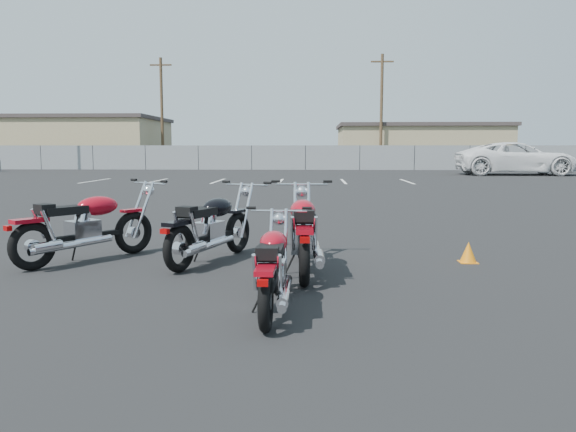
{
  "coord_description": "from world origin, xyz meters",
  "views": [
    {
      "loc": [
        0.52,
        -6.73,
        1.53
      ],
      "look_at": [
        0.2,
        0.6,
        0.65
      ],
      "focal_mm": 35.0,
      "sensor_mm": 36.0,
      "label": 1
    }
  ],
  "objects_px": {
    "motorcycle_rear_red": "(273,268)",
    "white_van": "(517,149)",
    "motorcycle_front_red": "(86,226)",
    "motorcycle_third_red": "(304,233)",
    "motorcycle_second_black": "(211,227)"
  },
  "relations": [
    {
      "from": "motorcycle_front_red",
      "to": "motorcycle_rear_red",
      "type": "distance_m",
      "value": 3.5
    },
    {
      "from": "motorcycle_front_red",
      "to": "white_van",
      "type": "relative_size",
      "value": 0.25
    },
    {
      "from": "white_van",
      "to": "motorcycle_third_red",
      "type": "bearing_deg",
      "value": 158.29
    },
    {
      "from": "white_van",
      "to": "motorcycle_second_black",
      "type": "bearing_deg",
      "value": 155.6
    },
    {
      "from": "motorcycle_rear_red",
      "to": "white_van",
      "type": "height_order",
      "value": "white_van"
    },
    {
      "from": "motorcycle_rear_red",
      "to": "white_van",
      "type": "relative_size",
      "value": 0.23
    },
    {
      "from": "motorcycle_front_red",
      "to": "motorcycle_third_red",
      "type": "bearing_deg",
      "value": -10.26
    },
    {
      "from": "motorcycle_second_black",
      "to": "motorcycle_rear_red",
      "type": "distance_m",
      "value": 2.49
    },
    {
      "from": "motorcycle_second_black",
      "to": "white_van",
      "type": "bearing_deg",
      "value": 63.04
    },
    {
      "from": "motorcycle_front_red",
      "to": "white_van",
      "type": "bearing_deg",
      "value": 60.26
    },
    {
      "from": "motorcycle_second_black",
      "to": "motorcycle_rear_red",
      "type": "bearing_deg",
      "value": -66.33
    },
    {
      "from": "motorcycle_third_red",
      "to": "motorcycle_front_red",
      "type": "bearing_deg",
      "value": 169.74
    },
    {
      "from": "motorcycle_third_red",
      "to": "white_van",
      "type": "height_order",
      "value": "white_van"
    },
    {
      "from": "motorcycle_second_black",
      "to": "motorcycle_third_red",
      "type": "relative_size",
      "value": 0.94
    },
    {
      "from": "motorcycle_front_red",
      "to": "motorcycle_rear_red",
      "type": "relative_size",
      "value": 1.08
    }
  ]
}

